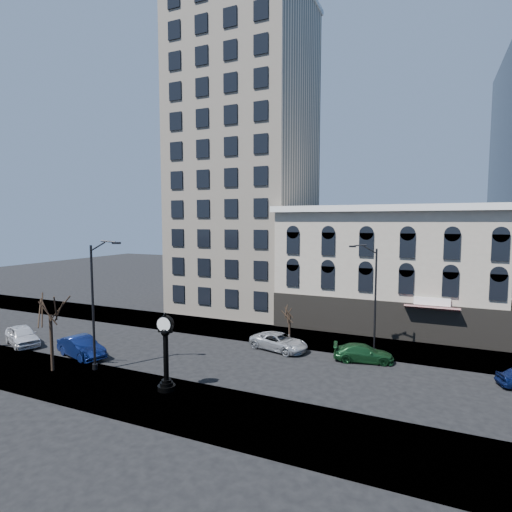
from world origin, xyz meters
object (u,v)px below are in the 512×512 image
at_px(car_near_a, 22,335).
at_px(street_clock, 166,355).
at_px(street_lamp_near, 101,271).
at_px(car_near_b, 81,347).

bearing_deg(car_near_a, street_clock, -76.59).
height_order(street_clock, car_near_a, street_clock).
bearing_deg(street_clock, street_lamp_near, 161.04).
distance_m(street_lamp_near, car_near_b, 7.88).
distance_m(street_clock, car_near_a, 18.03).
height_order(street_clock, car_near_b, street_clock).
xyz_separation_m(street_lamp_near, car_near_a, (-11.41, 1.84, -6.58)).
xyz_separation_m(street_clock, car_near_b, (-10.31, 2.64, -1.58)).
bearing_deg(car_near_b, street_lamp_near, -95.57).
distance_m(street_lamp_near, car_near_a, 13.30).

